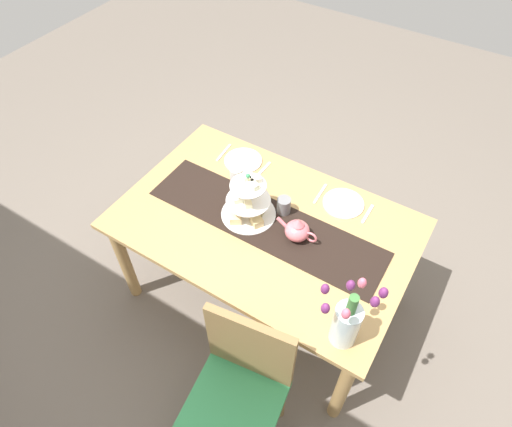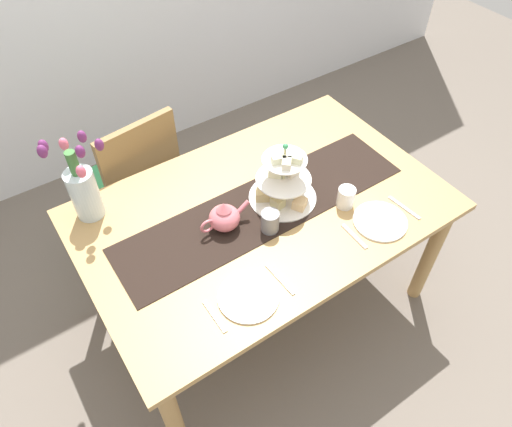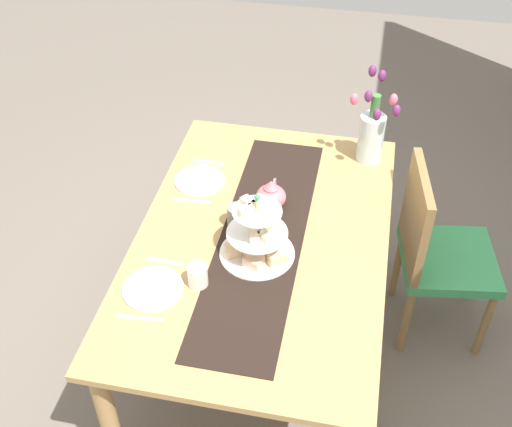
{
  "view_description": "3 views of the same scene",
  "coord_description": "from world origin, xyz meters",
  "px_view_note": "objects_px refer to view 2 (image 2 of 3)",
  "views": [
    {
      "loc": [
        -0.77,
        1.33,
        2.58
      ],
      "look_at": [
        0.04,
        0.03,
        0.81
      ],
      "focal_mm": 31.15,
      "sensor_mm": 36.0,
      "label": 1
    },
    {
      "loc": [
        -0.82,
        -1.16,
        2.25
      ],
      "look_at": [
        -0.09,
        -0.07,
        0.81
      ],
      "focal_mm": 33.32,
      "sensor_mm": 36.0,
      "label": 2
    },
    {
      "loc": [
        1.88,
        0.35,
        2.53
      ],
      "look_at": [
        -0.04,
        -0.03,
        0.82
      ],
      "focal_mm": 44.93,
      "sensor_mm": 36.0,
      "label": 3
    }
  ],
  "objects_px": {
    "teapot": "(224,217)",
    "mug_white_text": "(346,197)",
    "chair_left": "(136,177)",
    "mug_grey": "(270,221)",
    "fork_right": "(354,236)",
    "dining_table": "(263,222)",
    "knife_right": "(404,208)",
    "fork_left": "(215,316)",
    "tulip_vase": "(83,187)",
    "dinner_plate_right": "(380,221)",
    "dinner_plate_left": "(248,297)",
    "tiered_cake_stand": "(283,183)",
    "knife_left": "(280,279)"
  },
  "relations": [
    {
      "from": "teapot",
      "to": "mug_white_text",
      "type": "relative_size",
      "value": 2.51
    },
    {
      "from": "fork_right",
      "to": "mug_grey",
      "type": "xyz_separation_m",
      "value": [
        -0.27,
        0.23,
        0.05
      ]
    },
    {
      "from": "fork_right",
      "to": "knife_right",
      "type": "xyz_separation_m",
      "value": [
        0.29,
        0.0,
        0.0
      ]
    },
    {
      "from": "dining_table",
      "to": "mug_grey",
      "type": "height_order",
      "value": "mug_grey"
    },
    {
      "from": "tulip_vase",
      "to": "fork_right",
      "type": "bearing_deg",
      "value": -40.83
    },
    {
      "from": "tulip_vase",
      "to": "dinner_plate_left",
      "type": "xyz_separation_m",
      "value": [
        0.33,
        -0.74,
        -0.15
      ]
    },
    {
      "from": "chair_left",
      "to": "fork_right",
      "type": "xyz_separation_m",
      "value": [
        0.54,
        -1.09,
        0.23
      ]
    },
    {
      "from": "tulip_vase",
      "to": "dinner_plate_right",
      "type": "height_order",
      "value": "tulip_vase"
    },
    {
      "from": "dining_table",
      "to": "knife_right",
      "type": "bearing_deg",
      "value": -34.24
    },
    {
      "from": "dinner_plate_right",
      "to": "mug_grey",
      "type": "xyz_separation_m",
      "value": [
        -0.41,
        0.23,
        0.05
      ]
    },
    {
      "from": "chair_left",
      "to": "knife_right",
      "type": "relative_size",
      "value": 5.35
    },
    {
      "from": "teapot",
      "to": "mug_white_text",
      "type": "height_order",
      "value": "teapot"
    },
    {
      "from": "dining_table",
      "to": "knife_right",
      "type": "height_order",
      "value": "knife_right"
    },
    {
      "from": "teapot",
      "to": "mug_grey",
      "type": "height_order",
      "value": "teapot"
    },
    {
      "from": "mug_white_text",
      "to": "dinner_plate_right",
      "type": "bearing_deg",
      "value": -69.89
    },
    {
      "from": "tulip_vase",
      "to": "mug_grey",
      "type": "xyz_separation_m",
      "value": [
        0.58,
        -0.51,
        -0.1
      ]
    },
    {
      "from": "fork_left",
      "to": "fork_right",
      "type": "xyz_separation_m",
      "value": [
        0.67,
        0.0,
        0.0
      ]
    },
    {
      "from": "fork_left",
      "to": "fork_right",
      "type": "relative_size",
      "value": 1.0
    },
    {
      "from": "knife_right",
      "to": "tiered_cake_stand",
      "type": "bearing_deg",
      "value": 139.07
    },
    {
      "from": "teapot",
      "to": "chair_left",
      "type": "bearing_deg",
      "value": 99.31
    },
    {
      "from": "dinner_plate_left",
      "to": "fork_left",
      "type": "bearing_deg",
      "value": 180.0
    },
    {
      "from": "teapot",
      "to": "mug_white_text",
      "type": "xyz_separation_m",
      "value": [
        0.5,
        -0.19,
        -0.01
      ]
    },
    {
      "from": "tiered_cake_stand",
      "to": "fork_left",
      "type": "bearing_deg",
      "value": -147.9
    },
    {
      "from": "tiered_cake_stand",
      "to": "dinner_plate_left",
      "type": "height_order",
      "value": "tiered_cake_stand"
    },
    {
      "from": "dining_table",
      "to": "dinner_plate_right",
      "type": "bearing_deg",
      "value": -43.57
    },
    {
      "from": "teapot",
      "to": "tulip_vase",
      "type": "height_order",
      "value": "tulip_vase"
    },
    {
      "from": "tulip_vase",
      "to": "fork_left",
      "type": "height_order",
      "value": "tulip_vase"
    },
    {
      "from": "chair_left",
      "to": "mug_grey",
      "type": "height_order",
      "value": "chair_left"
    },
    {
      "from": "tulip_vase",
      "to": "mug_white_text",
      "type": "distance_m",
      "value": 1.1
    },
    {
      "from": "knife_right",
      "to": "mug_grey",
      "type": "xyz_separation_m",
      "value": [
        -0.56,
        0.23,
        0.05
      ]
    },
    {
      "from": "knife_right",
      "to": "dinner_plate_left",
      "type": "bearing_deg",
      "value": 180.0
    },
    {
      "from": "teapot",
      "to": "fork_right",
      "type": "distance_m",
      "value": 0.54
    },
    {
      "from": "teapot",
      "to": "dinner_plate_left",
      "type": "relative_size",
      "value": 1.04
    },
    {
      "from": "dinner_plate_left",
      "to": "fork_right",
      "type": "distance_m",
      "value": 0.53
    },
    {
      "from": "dining_table",
      "to": "dinner_plate_left",
      "type": "relative_size",
      "value": 6.89
    },
    {
      "from": "tulip_vase",
      "to": "fork_left",
      "type": "distance_m",
      "value": 0.77
    },
    {
      "from": "tulip_vase",
      "to": "knife_right",
      "type": "xyz_separation_m",
      "value": [
        1.14,
        -0.74,
        -0.15
      ]
    },
    {
      "from": "chair_left",
      "to": "mug_grey",
      "type": "relative_size",
      "value": 9.58
    },
    {
      "from": "dinner_plate_right",
      "to": "mug_white_text",
      "type": "xyz_separation_m",
      "value": [
        -0.06,
        0.16,
        0.04
      ]
    },
    {
      "from": "chair_left",
      "to": "tulip_vase",
      "type": "height_order",
      "value": "tulip_vase"
    },
    {
      "from": "chair_left",
      "to": "fork_left",
      "type": "relative_size",
      "value": 6.07
    },
    {
      "from": "dinner_plate_right",
      "to": "mug_white_text",
      "type": "height_order",
      "value": "mug_white_text"
    },
    {
      "from": "teapot",
      "to": "dinner_plate_right",
      "type": "relative_size",
      "value": 1.04
    },
    {
      "from": "chair_left",
      "to": "knife_left",
      "type": "xyz_separation_m",
      "value": [
        0.16,
        -1.09,
        0.23
      ]
    },
    {
      "from": "knife_left",
      "to": "mug_grey",
      "type": "height_order",
      "value": "mug_grey"
    },
    {
      "from": "mug_white_text",
      "to": "chair_left",
      "type": "bearing_deg",
      "value": 123.95
    },
    {
      "from": "tulip_vase",
      "to": "knife_right",
      "type": "height_order",
      "value": "tulip_vase"
    },
    {
      "from": "dining_table",
      "to": "tiered_cake_stand",
      "type": "height_order",
      "value": "tiered_cake_stand"
    },
    {
      "from": "fork_right",
      "to": "mug_white_text",
      "type": "bearing_deg",
      "value": 61.62
    },
    {
      "from": "dinner_plate_left",
      "to": "mug_grey",
      "type": "bearing_deg",
      "value": 41.48
    }
  ]
}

